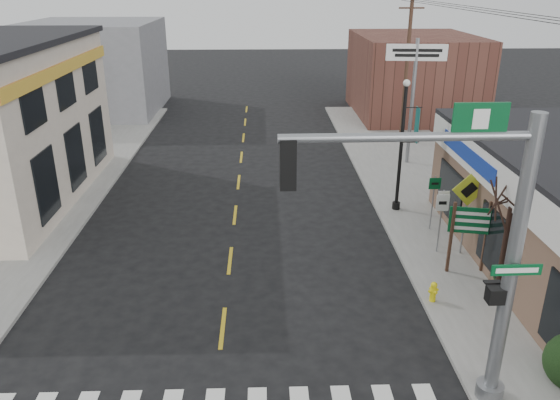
{
  "coord_description": "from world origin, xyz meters",
  "views": [
    {
      "loc": [
        1.21,
        -9.05,
        9.21
      ],
      "look_at": [
        1.72,
        6.72,
        2.8
      ],
      "focal_mm": 35.0,
      "sensor_mm": 36.0,
      "label": 1
    }
  ],
  "objects_px": {
    "lamp_post": "(404,137)",
    "utility_pole_far": "(406,71)",
    "bare_tree": "(515,190)",
    "traffic_signal_pole": "(478,238)",
    "guide_sign": "(470,227)",
    "dance_center_sign": "(415,70)",
    "fire_hydrant": "(433,291)"
  },
  "relations": [
    {
      "from": "lamp_post",
      "to": "utility_pole_far",
      "type": "relative_size",
      "value": 0.67
    },
    {
      "from": "bare_tree",
      "to": "utility_pole_far",
      "type": "height_order",
      "value": "utility_pole_far"
    },
    {
      "from": "traffic_signal_pole",
      "to": "guide_sign",
      "type": "height_order",
      "value": "traffic_signal_pole"
    },
    {
      "from": "bare_tree",
      "to": "utility_pole_far",
      "type": "xyz_separation_m",
      "value": [
        1.11,
        17.23,
        0.69
      ]
    },
    {
      "from": "lamp_post",
      "to": "dance_center_sign",
      "type": "height_order",
      "value": "dance_center_sign"
    },
    {
      "from": "fire_hydrant",
      "to": "traffic_signal_pole",
      "type": "bearing_deg",
      "value": -99.62
    },
    {
      "from": "lamp_post",
      "to": "utility_pole_far",
      "type": "bearing_deg",
      "value": 91.87
    },
    {
      "from": "traffic_signal_pole",
      "to": "dance_center_sign",
      "type": "bearing_deg",
      "value": 78.51
    },
    {
      "from": "dance_center_sign",
      "to": "bare_tree",
      "type": "relative_size",
      "value": 1.45
    },
    {
      "from": "bare_tree",
      "to": "dance_center_sign",
      "type": "bearing_deg",
      "value": 87.88
    },
    {
      "from": "bare_tree",
      "to": "utility_pole_far",
      "type": "bearing_deg",
      "value": 86.31
    },
    {
      "from": "guide_sign",
      "to": "lamp_post",
      "type": "xyz_separation_m",
      "value": [
        -1.0,
        5.39,
        1.53
      ]
    },
    {
      "from": "fire_hydrant",
      "to": "utility_pole_far",
      "type": "xyz_separation_m",
      "value": [
        3.2,
        17.5,
        3.81
      ]
    },
    {
      "from": "fire_hydrant",
      "to": "lamp_post",
      "type": "xyz_separation_m",
      "value": [
        0.6,
        7.14,
        2.82
      ]
    },
    {
      "from": "guide_sign",
      "to": "lamp_post",
      "type": "height_order",
      "value": "lamp_post"
    },
    {
      "from": "traffic_signal_pole",
      "to": "utility_pole_far",
      "type": "bearing_deg",
      "value": 78.85
    },
    {
      "from": "traffic_signal_pole",
      "to": "lamp_post",
      "type": "bearing_deg",
      "value": 82.53
    },
    {
      "from": "traffic_signal_pole",
      "to": "fire_hydrant",
      "type": "relative_size",
      "value": 10.76
    },
    {
      "from": "bare_tree",
      "to": "fire_hydrant",
      "type": "bearing_deg",
      "value": -172.76
    },
    {
      "from": "lamp_post",
      "to": "dance_center_sign",
      "type": "distance_m",
      "value": 6.82
    },
    {
      "from": "lamp_post",
      "to": "utility_pole_far",
      "type": "distance_m",
      "value": 10.72
    },
    {
      "from": "traffic_signal_pole",
      "to": "guide_sign",
      "type": "xyz_separation_m",
      "value": [
        2.28,
        5.83,
        -2.5
      ]
    },
    {
      "from": "guide_sign",
      "to": "lamp_post",
      "type": "bearing_deg",
      "value": 112.15
    },
    {
      "from": "dance_center_sign",
      "to": "traffic_signal_pole",
      "type": "bearing_deg",
      "value": -95.49
    },
    {
      "from": "dance_center_sign",
      "to": "lamp_post",
      "type": "bearing_deg",
      "value": -102.37
    },
    {
      "from": "dance_center_sign",
      "to": "bare_tree",
      "type": "height_order",
      "value": "dance_center_sign"
    },
    {
      "from": "guide_sign",
      "to": "utility_pole_far",
      "type": "relative_size",
      "value": 0.31
    },
    {
      "from": "dance_center_sign",
      "to": "utility_pole_far",
      "type": "relative_size",
      "value": 0.79
    },
    {
      "from": "bare_tree",
      "to": "lamp_post",
      "type": "bearing_deg",
      "value": 102.25
    },
    {
      "from": "guide_sign",
      "to": "dance_center_sign",
      "type": "relative_size",
      "value": 0.39
    },
    {
      "from": "utility_pole_far",
      "to": "dance_center_sign",
      "type": "bearing_deg",
      "value": -98.62
    },
    {
      "from": "guide_sign",
      "to": "fire_hydrant",
      "type": "height_order",
      "value": "guide_sign"
    }
  ]
}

